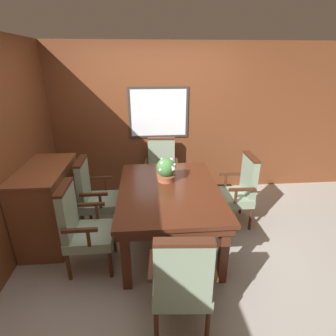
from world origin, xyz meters
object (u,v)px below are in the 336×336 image
object	(u,v)px
chair_left_near	(82,226)
chair_left_far	(94,194)
dining_table	(169,195)
sideboard_cabinet	(49,204)
chair_head_near	(182,280)
chair_right_far	(239,189)
potted_plant	(166,170)
chair_head_far	(161,168)

from	to	relation	value
chair_left_near	chair_left_far	bearing A→B (deg)	-0.22
dining_table	sideboard_cabinet	xyz separation A→B (m)	(-1.50, 0.22, -0.17)
sideboard_cabinet	chair_left_near	bearing A→B (deg)	-47.38
chair_head_near	chair_right_far	xyz separation A→B (m)	(1.00, 1.54, 0.00)
chair_head_near	potted_plant	bearing A→B (deg)	-85.15
dining_table	chair_left_near	bearing A→B (deg)	-159.81
dining_table	sideboard_cabinet	distance (m)	1.52
chair_right_far	dining_table	bearing A→B (deg)	-68.92
dining_table	chair_right_far	xyz separation A→B (m)	(1.00, 0.35, -0.13)
chair_head_far	chair_left_far	xyz separation A→B (m)	(-0.95, -0.83, 0.00)
chair_head_near	dining_table	bearing A→B (deg)	-85.76
chair_head_near	chair_left_near	world-z (taller)	same
sideboard_cabinet	chair_right_far	bearing A→B (deg)	3.17
chair_head_far	chair_head_near	xyz separation A→B (m)	(0.02, -2.39, 0.00)
chair_left_near	chair_right_far	xyz separation A→B (m)	(1.97, 0.71, 0.00)
chair_left_near	potted_plant	size ratio (longest dim) A/B	3.37
chair_head_far	sideboard_cabinet	xyz separation A→B (m)	(-1.48, -0.99, -0.03)
chair_left_far	sideboard_cabinet	bearing A→B (deg)	106.87
chair_head_near	potted_plant	size ratio (longest dim) A/B	3.37
sideboard_cabinet	chair_head_near	bearing A→B (deg)	-43.20
potted_plant	chair_head_near	bearing A→B (deg)	-89.47
chair_left_near	sideboard_cabinet	distance (m)	0.78
chair_right_far	chair_left_far	xyz separation A→B (m)	(-1.97, 0.03, 0.00)
dining_table	chair_left_far	world-z (taller)	chair_left_far
dining_table	chair_right_far	size ratio (longest dim) A/B	1.63
chair_head_far	chair_head_near	world-z (taller)	same
chair_right_far	chair_left_near	bearing A→B (deg)	-68.60
dining_table	potted_plant	bearing A→B (deg)	93.75
chair_left_far	chair_head_near	bearing A→B (deg)	-148.68
chair_head_far	dining_table	bearing A→B (deg)	-84.93
chair_left_near	chair_right_far	bearing A→B (deg)	-70.17
chair_head_far	chair_right_far	xyz separation A→B (m)	(1.02, -0.85, 0.00)
chair_left_far	potted_plant	size ratio (longest dim) A/B	3.37
potted_plant	sideboard_cabinet	xyz separation A→B (m)	(-1.48, -0.01, -0.41)
chair_head_far	chair_head_near	bearing A→B (deg)	-85.40
chair_head_far	potted_plant	distance (m)	1.05
chair_head_far	potted_plant	size ratio (longest dim) A/B	3.37
chair_head_far	potted_plant	world-z (taller)	potted_plant
chair_head_far	potted_plant	bearing A→B (deg)	-85.59
potted_plant	sideboard_cabinet	distance (m)	1.54
dining_table	chair_left_near	distance (m)	1.04
chair_head_near	chair_left_far	world-z (taller)	same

